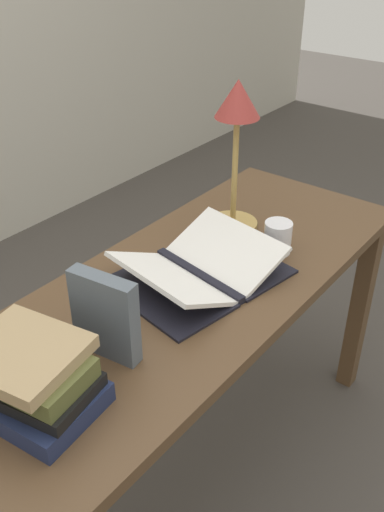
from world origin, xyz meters
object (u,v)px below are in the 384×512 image
Objects in this scene: open_book at (199,270)px; coffee_mug at (278,237)px; reading_lamp at (237,125)px; book_stack_tall at (27,378)px; book_standing_upright at (105,316)px.

open_book is 4.84× the size of coffee_mug.
open_book is 1.07× the size of reading_lamp.
open_book is 0.58m from book_stack_tall.
book_standing_upright reaches higher than book_stack_tall.
coffee_mug is (0.83, -0.09, -0.02)m from book_stack_tall.
reading_lamp is (0.67, 0.11, 0.23)m from book_standing_upright.
book_stack_tall reaches higher than open_book.
coffee_mug is (-0.05, -0.19, -0.29)m from reading_lamp.
book_stack_tall is at bearing 173.71° from coffee_mug.
book_standing_upright is at bearing -170.34° from reading_lamp.
book_stack_tall reaches higher than coffee_mug.
reading_lamp reaches higher than book_standing_upright.
open_book is 0.44m from reading_lamp.
reading_lamp is at bearing 76.03° from coffee_mug.
book_standing_upright reaches higher than open_book.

